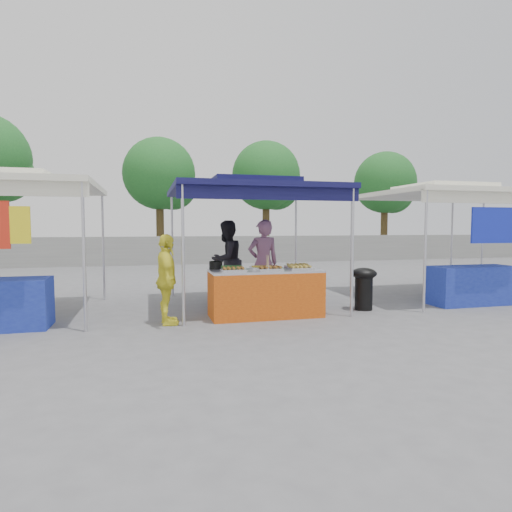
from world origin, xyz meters
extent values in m
plane|color=#5F5E61|center=(0.00, 0.00, 0.00)|extent=(80.00, 80.00, 0.00)
cube|color=gray|center=(0.00, 11.00, 0.60)|extent=(40.00, 0.25, 1.20)
cylinder|color=silver|center=(-1.50, -0.50, 1.15)|extent=(0.05, 0.05, 2.30)
cylinder|color=silver|center=(1.50, -0.50, 1.15)|extent=(0.05, 0.05, 2.30)
cylinder|color=silver|center=(-1.50, 2.50, 1.15)|extent=(0.05, 0.05, 2.30)
cylinder|color=silver|center=(1.50, 2.50, 1.15)|extent=(0.05, 0.05, 2.30)
cube|color=#111144|center=(0.00, 1.00, 2.35)|extent=(3.20, 3.20, 0.10)
cube|color=#111144|center=(0.00, 1.00, 2.48)|extent=(1.65, 1.65, 0.18)
cube|color=#111144|center=(0.00, -0.50, 2.20)|extent=(3.20, 0.04, 0.25)
cylinder|color=silver|center=(-3.00, -0.50, 1.15)|extent=(0.05, 0.05, 2.30)
cylinder|color=silver|center=(-3.00, 2.50, 1.15)|extent=(0.05, 0.05, 2.30)
cube|color=silver|center=(-4.50, 1.00, 2.35)|extent=(3.20, 3.20, 0.10)
cube|color=silver|center=(-4.50, 1.00, 2.48)|extent=(1.65, 1.65, 0.18)
cube|color=yellow|center=(-3.95, -0.52, 1.65)|extent=(0.45, 0.04, 0.55)
cylinder|color=silver|center=(3.00, -0.50, 1.15)|extent=(0.05, 0.05, 2.30)
cylinder|color=silver|center=(3.00, 2.50, 1.15)|extent=(0.05, 0.05, 2.30)
cylinder|color=silver|center=(6.00, 2.50, 1.15)|extent=(0.05, 0.05, 2.30)
cube|color=silver|center=(4.50, 1.00, 2.35)|extent=(3.20, 3.20, 0.10)
cube|color=silver|center=(4.50, 1.00, 2.48)|extent=(1.65, 1.65, 0.18)
cube|color=silver|center=(4.50, -0.50, 2.20)|extent=(3.20, 0.04, 0.25)
cube|color=#2034AB|center=(4.50, 0.00, 0.40)|extent=(1.80, 0.70, 0.80)
cube|color=#1524B8|center=(4.50, -0.52, 1.65)|extent=(1.00, 0.04, 0.70)
cylinder|color=silver|center=(7.00, 2.50, 1.15)|extent=(0.05, 0.05, 2.30)
sphere|color=#206224|center=(-7.98, 12.91, 3.91)|extent=(2.53, 2.53, 2.53)
cylinder|color=#44341A|center=(-1.45, 13.09, 1.83)|extent=(0.36, 0.36, 3.65)
sphere|color=#206224|center=(-1.45, 13.09, 4.07)|extent=(3.34, 3.34, 3.34)
sphere|color=#206224|center=(-0.85, 13.29, 3.55)|extent=(2.30, 2.30, 2.30)
cylinder|color=#44341A|center=(3.78, 13.35, 1.87)|extent=(0.36, 0.36, 3.74)
sphere|color=#206224|center=(3.78, 13.35, 4.17)|extent=(3.42, 3.42, 3.42)
sphere|color=#206224|center=(4.38, 13.55, 3.63)|extent=(2.35, 2.35, 2.35)
cylinder|color=#44341A|center=(10.26, 13.02, 1.77)|extent=(0.36, 0.36, 3.54)
sphere|color=#206224|center=(10.26, 13.02, 3.95)|extent=(3.24, 3.24, 3.24)
sphere|color=#206224|center=(10.86, 13.22, 3.44)|extent=(2.23, 2.23, 2.23)
cube|color=#CC5012|center=(0.00, -0.10, 0.40)|extent=(2.00, 0.80, 0.81)
cube|color=silver|center=(0.00, -0.10, 0.83)|extent=(2.00, 0.80, 0.04)
cube|color=silver|center=(-0.64, -0.34, 0.88)|extent=(0.42, 0.30, 0.05)
cube|color=brown|center=(-0.64, -0.34, 0.91)|extent=(0.35, 0.25, 0.02)
cube|color=silver|center=(0.01, -0.34, 0.88)|extent=(0.42, 0.30, 0.05)
cube|color=brown|center=(0.01, -0.34, 0.91)|extent=(0.35, 0.25, 0.02)
cube|color=silver|center=(0.57, -0.34, 0.88)|extent=(0.42, 0.30, 0.05)
cube|color=gold|center=(0.57, -0.34, 0.91)|extent=(0.35, 0.25, 0.02)
cube|color=silver|center=(-0.60, -0.02, 0.88)|extent=(0.42, 0.30, 0.05)
cube|color=#215C1F|center=(-0.60, -0.02, 0.91)|extent=(0.35, 0.25, 0.02)
cube|color=silver|center=(-0.05, -0.04, 0.88)|extent=(0.42, 0.30, 0.05)
cube|color=gold|center=(-0.05, -0.04, 0.91)|extent=(0.35, 0.25, 0.02)
cube|color=silver|center=(0.64, 0.00, 0.88)|extent=(0.42, 0.30, 0.05)
cube|color=gold|center=(0.64, 0.00, 0.91)|extent=(0.35, 0.25, 0.02)
cylinder|color=black|center=(-0.85, 0.25, 0.92)|extent=(0.24, 0.24, 0.14)
cylinder|color=silver|center=(-0.05, -0.40, 0.90)|extent=(0.07, 0.07, 0.09)
cylinder|color=black|center=(2.02, 0.02, 0.33)|extent=(0.34, 0.34, 0.66)
ellipsoid|color=black|center=(2.02, 0.02, 0.72)|extent=(0.49, 0.49, 0.22)
cube|color=#1526AB|center=(-0.31, 0.40, 0.14)|extent=(0.46, 0.32, 0.27)
cube|color=#1526AB|center=(0.22, 0.47, 0.15)|extent=(0.51, 0.36, 0.31)
cube|color=#1526AB|center=(0.22, 0.47, 0.45)|extent=(0.49, 0.35, 0.30)
imported|color=#905C7E|center=(0.23, 0.90, 0.88)|extent=(0.67, 0.46, 1.76)
imported|color=black|center=(-0.35, 1.85, 0.88)|extent=(1.08, 1.05, 1.76)
imported|color=yellow|center=(-1.76, -0.32, 0.75)|extent=(0.40, 0.89, 1.50)
camera|label=1|loc=(-2.06, -7.47, 1.63)|focal=30.00mm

